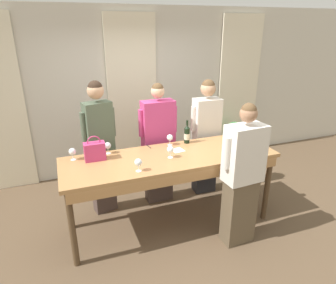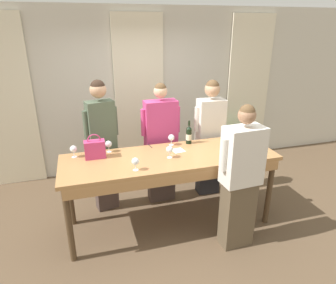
{
  "view_description": "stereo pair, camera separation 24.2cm",
  "coord_description": "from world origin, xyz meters",
  "px_view_note": "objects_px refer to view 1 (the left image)",
  "views": [
    {
      "loc": [
        -1.21,
        -3.15,
        2.49
      ],
      "look_at": [
        0.0,
        0.08,
        1.14
      ],
      "focal_mm": 32.0,
      "sensor_mm": 36.0,
      "label": 1
    },
    {
      "loc": [
        -0.98,
        -3.23,
        2.49
      ],
      "look_at": [
        0.0,
        0.08,
        1.14
      ],
      "focal_mm": 32.0,
      "sensor_mm": 36.0,
      "label": 2
    }
  ],
  "objects_px": {
    "guest_cream_sweater": "(206,136)",
    "potted_plant": "(234,138)",
    "wine_glass_center_left": "(108,146)",
    "host_pouring": "(242,177)",
    "guest_olive_jacket": "(100,146)",
    "tasting_bar": "(171,164)",
    "wine_glass_center_mid": "(138,163)",
    "handbag": "(95,151)",
    "wine_glass_center_right": "(170,138)",
    "wine_glass_front_mid": "(170,150)",
    "wine_glass_front_right": "(259,137)",
    "wine_glass_front_left": "(72,152)",
    "guest_pink_top": "(158,144)",
    "wine_bottle": "(187,134)"
  },
  "relations": [
    {
      "from": "wine_glass_center_left",
      "to": "host_pouring",
      "type": "distance_m",
      "value": 1.66
    },
    {
      "from": "tasting_bar",
      "to": "handbag",
      "type": "distance_m",
      "value": 0.94
    },
    {
      "from": "wine_glass_front_mid",
      "to": "potted_plant",
      "type": "xyz_separation_m",
      "value": [
        1.89,
        1.52,
        -0.64
      ]
    },
    {
      "from": "tasting_bar",
      "to": "wine_glass_center_mid",
      "type": "distance_m",
      "value": 0.57
    },
    {
      "from": "guest_olive_jacket",
      "to": "host_pouring",
      "type": "bearing_deg",
      "value": -41.11
    },
    {
      "from": "guest_olive_jacket",
      "to": "guest_pink_top",
      "type": "relative_size",
      "value": 1.05
    },
    {
      "from": "wine_glass_center_mid",
      "to": "guest_pink_top",
      "type": "relative_size",
      "value": 0.08
    },
    {
      "from": "handbag",
      "to": "host_pouring",
      "type": "bearing_deg",
      "value": -27.91
    },
    {
      "from": "guest_pink_top",
      "to": "guest_cream_sweater",
      "type": "height_order",
      "value": "guest_cream_sweater"
    },
    {
      "from": "wine_glass_front_mid",
      "to": "wine_glass_front_left",
      "type": "bearing_deg",
      "value": 162.66
    },
    {
      "from": "handbag",
      "to": "guest_pink_top",
      "type": "relative_size",
      "value": 0.17
    },
    {
      "from": "guest_cream_sweater",
      "to": "wine_glass_front_right",
      "type": "bearing_deg",
      "value": -57.07
    },
    {
      "from": "wine_glass_front_right",
      "to": "wine_glass_center_left",
      "type": "height_order",
      "value": "same"
    },
    {
      "from": "wine_glass_front_mid",
      "to": "wine_glass_front_right",
      "type": "xyz_separation_m",
      "value": [
        1.27,
        -0.0,
        0.0
      ]
    },
    {
      "from": "handbag",
      "to": "wine_glass_center_right",
      "type": "height_order",
      "value": "handbag"
    },
    {
      "from": "tasting_bar",
      "to": "guest_pink_top",
      "type": "xyz_separation_m",
      "value": [
        0.05,
        0.65,
        0.02
      ]
    },
    {
      "from": "wine_glass_front_right",
      "to": "guest_pink_top",
      "type": "xyz_separation_m",
      "value": [
        -1.2,
        0.68,
        -0.19
      ]
    },
    {
      "from": "tasting_bar",
      "to": "guest_cream_sweater",
      "type": "xyz_separation_m",
      "value": [
        0.81,
        0.65,
        0.04
      ]
    },
    {
      "from": "potted_plant",
      "to": "wine_glass_center_right",
      "type": "bearing_deg",
      "value": -147.16
    },
    {
      "from": "guest_cream_sweater",
      "to": "potted_plant",
      "type": "xyz_separation_m",
      "value": [
        1.06,
        0.84,
        -0.48
      ]
    },
    {
      "from": "wine_glass_front_left",
      "to": "wine_glass_front_right",
      "type": "distance_m",
      "value": 2.41
    },
    {
      "from": "handbag",
      "to": "wine_glass_front_left",
      "type": "bearing_deg",
      "value": 159.88
    },
    {
      "from": "wine_glass_center_mid",
      "to": "potted_plant",
      "type": "height_order",
      "value": "wine_glass_center_mid"
    },
    {
      "from": "guest_olive_jacket",
      "to": "guest_cream_sweater",
      "type": "bearing_deg",
      "value": 0.0
    },
    {
      "from": "wine_glass_front_left",
      "to": "wine_glass_center_left",
      "type": "bearing_deg",
      "value": 5.74
    },
    {
      "from": "guest_olive_jacket",
      "to": "host_pouring",
      "type": "height_order",
      "value": "guest_olive_jacket"
    },
    {
      "from": "wine_glass_front_right",
      "to": "wine_glass_center_left",
      "type": "relative_size",
      "value": 1.0
    },
    {
      "from": "tasting_bar",
      "to": "wine_glass_center_left",
      "type": "distance_m",
      "value": 0.82
    },
    {
      "from": "guest_pink_top",
      "to": "potted_plant",
      "type": "height_order",
      "value": "guest_pink_top"
    },
    {
      "from": "guest_pink_top",
      "to": "host_pouring",
      "type": "height_order",
      "value": "guest_pink_top"
    },
    {
      "from": "tasting_bar",
      "to": "potted_plant",
      "type": "height_order",
      "value": "tasting_bar"
    },
    {
      "from": "wine_glass_front_left",
      "to": "host_pouring",
      "type": "xyz_separation_m",
      "value": [
        1.78,
        -0.9,
        -0.22
      ]
    },
    {
      "from": "wine_glass_front_left",
      "to": "host_pouring",
      "type": "relative_size",
      "value": 0.09
    },
    {
      "from": "guest_olive_jacket",
      "to": "guest_cream_sweater",
      "type": "xyz_separation_m",
      "value": [
        1.58,
        0.0,
        -0.06
      ]
    },
    {
      "from": "wine_bottle",
      "to": "wine_glass_front_right",
      "type": "bearing_deg",
      "value": -23.45
    },
    {
      "from": "wine_bottle",
      "to": "wine_glass_front_left",
      "type": "bearing_deg",
      "value": -178.63
    },
    {
      "from": "handbag",
      "to": "guest_cream_sweater",
      "type": "xyz_separation_m",
      "value": [
        1.7,
        0.42,
        -0.17
      ]
    },
    {
      "from": "wine_glass_front_right",
      "to": "wine_glass_center_right",
      "type": "height_order",
      "value": "same"
    },
    {
      "from": "handbag",
      "to": "wine_glass_center_right",
      "type": "relative_size",
      "value": 2.03
    },
    {
      "from": "wine_glass_center_mid",
      "to": "guest_olive_jacket",
      "type": "height_order",
      "value": "guest_olive_jacket"
    },
    {
      "from": "guest_olive_jacket",
      "to": "potted_plant",
      "type": "height_order",
      "value": "guest_olive_jacket"
    },
    {
      "from": "wine_bottle",
      "to": "wine_glass_front_mid",
      "type": "relative_size",
      "value": 2.14
    },
    {
      "from": "wine_glass_center_left",
      "to": "handbag",
      "type": "bearing_deg",
      "value": -142.76
    },
    {
      "from": "tasting_bar",
      "to": "wine_glass_front_left",
      "type": "height_order",
      "value": "wine_glass_front_left"
    },
    {
      "from": "wine_glass_center_right",
      "to": "guest_cream_sweater",
      "type": "height_order",
      "value": "guest_cream_sweater"
    },
    {
      "from": "handbag",
      "to": "wine_glass_front_left",
      "type": "distance_m",
      "value": 0.26
    },
    {
      "from": "wine_glass_center_mid",
      "to": "wine_glass_center_right",
      "type": "xyz_separation_m",
      "value": [
        0.6,
        0.6,
        -0.0
      ]
    },
    {
      "from": "wine_glass_center_right",
      "to": "guest_cream_sweater",
      "type": "xyz_separation_m",
      "value": [
        0.69,
        0.29,
        -0.16
      ]
    },
    {
      "from": "wine_bottle",
      "to": "handbag",
      "type": "relative_size",
      "value": 1.05
    },
    {
      "from": "wine_glass_front_left",
      "to": "wine_glass_center_left",
      "type": "height_order",
      "value": "same"
    }
  ]
}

